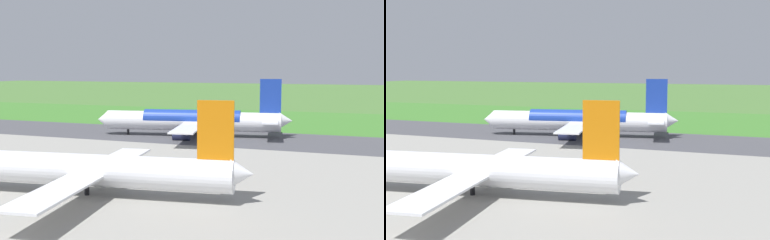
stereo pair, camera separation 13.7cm
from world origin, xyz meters
TOP-DOWN VIEW (x-y plane):
  - ground_plane at (0.00, 0.00)m, footprint 800.00×800.00m
  - runway_asphalt at (0.00, 0.00)m, footprint 600.00×29.37m
  - apron_concrete at (0.00, 56.74)m, footprint 440.00×110.00m
  - grass_verge_foreground at (0.00, -41.78)m, footprint 600.00×80.00m
  - airliner_main at (8.45, -0.07)m, footprint 53.91×44.36m
  - airliner_parked_mid at (2.78, 61.73)m, footprint 49.63×40.75m
  - no_stopping_sign at (3.44, -39.82)m, footprint 0.60×0.10m
  - traffic_cone_orange at (8.94, -45.01)m, footprint 0.40×0.40m

SIDE VIEW (x-z plane):
  - ground_plane at x=0.00m, z-range 0.00..0.00m
  - grass_verge_foreground at x=0.00m, z-range 0.00..0.04m
  - apron_concrete at x=0.00m, z-range 0.00..0.05m
  - runway_asphalt at x=0.00m, z-range 0.00..0.06m
  - traffic_cone_orange at x=8.94m, z-range 0.00..0.55m
  - no_stopping_sign at x=3.44m, z-range 0.23..2.49m
  - airliner_parked_mid at x=2.78m, z-range -3.29..11.21m
  - airliner_main at x=8.45m, z-range -3.59..12.29m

